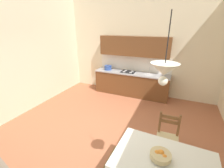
{
  "coord_description": "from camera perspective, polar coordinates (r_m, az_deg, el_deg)",
  "views": [
    {
      "loc": [
        1.37,
        -2.76,
        2.55
      ],
      "look_at": [
        -0.08,
        0.55,
        1.17
      ],
      "focal_mm": 24.62,
      "sensor_mm": 36.0,
      "label": 1
    }
  ],
  "objects": [
    {
      "name": "pendant_lamp",
      "position": [
        1.83,
        18.84,
        4.91
      ],
      "size": [
        0.32,
        0.32,
        0.8
      ],
      "color": "black"
    },
    {
      "name": "ground_plane",
      "position": [
        4.03,
        -2.27,
        -19.3
      ],
      "size": [
        6.22,
        6.48,
        0.1
      ],
      "primitive_type": "cube",
      "color": "#A86042"
    },
    {
      "name": "wall_back",
      "position": [
        5.94,
        10.58,
        15.73
      ],
      "size": [
        6.22,
        0.12,
        4.1
      ],
      "primitive_type": "cube",
      "color": "beige",
      "rests_on": "ground_plane"
    },
    {
      "name": "kitchen_cabinetry",
      "position": [
        5.89,
        7.34,
        4.0
      ],
      "size": [
        2.82,
        0.63,
        2.2
      ],
      "color": "brown",
      "rests_on": "ground_plane"
    },
    {
      "name": "dining_chair_kitchen_side",
      "position": [
        3.45,
        19.85,
        -18.34
      ],
      "size": [
        0.44,
        0.44,
        0.93
      ],
      "color": "#D1BC89",
      "rests_on": "ground_plane"
    },
    {
      "name": "wall_left",
      "position": [
        5.08,
        -33.97,
        11.8
      ],
      "size": [
        0.12,
        6.48,
        4.1
      ],
      "primitive_type": "cube",
      "color": "beige",
      "rests_on": "ground_plane"
    },
    {
      "name": "dining_table",
      "position": [
        2.66,
        18.52,
        -26.71
      ],
      "size": [
        1.48,
        0.98,
        0.75
      ],
      "color": "brown",
      "rests_on": "ground_plane"
    },
    {
      "name": "fruit_bowl",
      "position": [
        2.52,
        17.55,
        -23.92
      ],
      "size": [
        0.3,
        0.3,
        0.12
      ],
      "color": "tan",
      "rests_on": "dining_table"
    }
  ]
}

